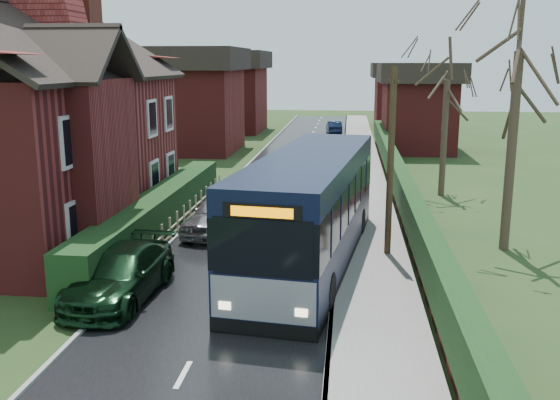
# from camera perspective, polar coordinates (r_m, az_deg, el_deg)

# --- Properties ---
(ground) EXTENTS (140.00, 140.00, 0.00)m
(ground) POSITION_cam_1_polar(r_m,az_deg,el_deg) (19.32, -4.22, -7.32)
(ground) COLOR #2D3F1B
(ground) RESTS_ON ground
(road) EXTENTS (6.00, 100.00, 0.02)m
(road) POSITION_cam_1_polar(r_m,az_deg,el_deg) (28.82, -0.62, -0.61)
(road) COLOR black
(road) RESTS_ON ground
(pavement) EXTENTS (2.50, 100.00, 0.14)m
(pavement) POSITION_cam_1_polar(r_m,az_deg,el_deg) (28.61, 7.86, -0.70)
(pavement) COLOR slate
(pavement) RESTS_ON ground
(kerb_right) EXTENTS (0.12, 100.00, 0.14)m
(kerb_right) POSITION_cam_1_polar(r_m,az_deg,el_deg) (28.60, 5.46, -0.64)
(kerb_right) COLOR gray
(kerb_right) RESTS_ON ground
(kerb_left) EXTENTS (0.12, 100.00, 0.10)m
(kerb_left) POSITION_cam_1_polar(r_m,az_deg,el_deg) (29.32, -6.54, -0.38)
(kerb_left) COLOR gray
(kerb_left) RESTS_ON ground
(front_hedge) EXTENTS (1.20, 16.00, 1.60)m
(front_hedge) POSITION_cam_1_polar(r_m,az_deg,el_deg) (24.67, -11.07, -1.20)
(front_hedge) COLOR black
(front_hedge) RESTS_ON ground
(picket_fence) EXTENTS (0.10, 16.00, 0.90)m
(picket_fence) POSITION_cam_1_polar(r_m,az_deg,el_deg) (24.55, -9.36, -2.04)
(picket_fence) COLOR tan
(picket_fence) RESTS_ON ground
(right_wall_hedge) EXTENTS (0.60, 50.00, 1.80)m
(right_wall_hedge) POSITION_cam_1_polar(r_m,az_deg,el_deg) (28.50, 11.03, 1.09)
(right_wall_hedge) COLOR maroon
(right_wall_hedge) RESTS_ON ground
(brick_house) EXTENTS (9.30, 14.60, 10.30)m
(brick_house) POSITION_cam_1_polar(r_m,az_deg,el_deg) (25.77, -21.95, 6.78)
(brick_house) COLOR maroon
(brick_house) RESTS_ON ground
(bus) EXTENTS (4.23, 12.22, 3.64)m
(bus) POSITION_cam_1_polar(r_m,az_deg,el_deg) (20.35, 2.76, -0.98)
(bus) COLOR black
(bus) RESTS_ON ground
(car_silver) EXTENTS (2.71, 4.79, 1.54)m
(car_silver) POSITION_cam_1_polar(r_m,az_deg,el_deg) (24.41, -5.44, -1.24)
(car_silver) COLOR #AEAEB3
(car_silver) RESTS_ON ground
(car_green) EXTENTS (2.22, 4.97, 1.41)m
(car_green) POSITION_cam_1_polar(r_m,az_deg,el_deg) (18.19, -14.39, -6.60)
(car_green) COLOR black
(car_green) RESTS_ON ground
(car_distant) EXTENTS (1.67, 3.77, 1.20)m
(car_distant) POSITION_cam_1_polar(r_m,az_deg,el_deg) (58.67, 4.95, 6.62)
(car_distant) COLOR #101A32
(car_distant) RESTS_ON ground
(bus_stop_sign) EXTENTS (0.10, 0.42, 2.81)m
(bus_stop_sign) POSITION_cam_1_polar(r_m,az_deg,el_deg) (24.32, 7.62, 1.26)
(bus_stop_sign) COLOR slate
(bus_stop_sign) RESTS_ON ground
(telegraph_pole) EXTENTS (0.34, 0.80, 6.40)m
(telegraph_pole) POSITION_cam_1_polar(r_m,az_deg,el_deg) (21.06, 10.08, 3.28)
(telegraph_pole) COLOR #302415
(telegraph_pole) RESTS_ON ground
(tree_right_near) EXTENTS (4.57, 4.57, 9.87)m
(tree_right_near) POSITION_cam_1_polar(r_m,az_deg,el_deg) (22.86, 21.14, 13.77)
(tree_right_near) COLOR #3E2F24
(tree_right_near) RESTS_ON ground
(tree_right_far) EXTENTS (4.22, 4.22, 8.15)m
(tree_right_far) POSITION_cam_1_polar(r_m,az_deg,el_deg) (31.73, 15.10, 11.25)
(tree_right_far) COLOR #3B2E23
(tree_right_far) RESTS_ON ground
(tree_house_side) EXTENTS (4.76, 4.76, 10.81)m
(tree_house_side) POSITION_cam_1_polar(r_m,az_deg,el_deg) (32.82, -21.62, 14.32)
(tree_house_side) COLOR #31241D
(tree_house_side) RESTS_ON ground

